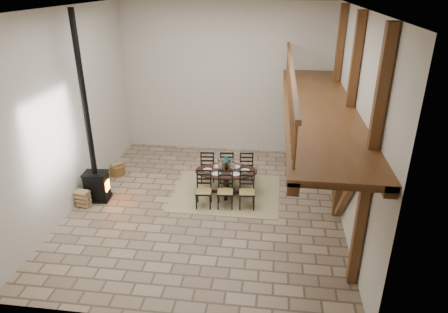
# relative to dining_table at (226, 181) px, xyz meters

# --- Properties ---
(ground) EXTENTS (8.00, 8.00, 0.00)m
(ground) POSITION_rel_dining_table_xyz_m (-0.43, -0.77, -0.38)
(ground) COLOR #9E8669
(ground) RESTS_ON ground
(room_shell) EXTENTS (7.02, 8.02, 5.01)m
(room_shell) POSITION_rel_dining_table_xyz_m (0.76, -0.77, 2.63)
(room_shell) COLOR beige
(room_shell) RESTS_ON ground
(rug) EXTENTS (3.00, 2.50, 0.02)m
(rug) POSITION_rel_dining_table_xyz_m (0.00, -0.00, -0.37)
(rug) COLOR tan
(rug) RESTS_ON ground
(dining_table) EXTENTS (1.82, 2.06, 1.11)m
(dining_table) POSITION_rel_dining_table_xyz_m (0.00, 0.00, 0.00)
(dining_table) COLOR black
(dining_table) RESTS_ON ground
(wood_stove) EXTENTS (0.67, 0.53, 5.00)m
(wood_stove) POSITION_rel_dining_table_xyz_m (-3.46, -0.81, 0.75)
(wood_stove) COLOR black
(wood_stove) RESTS_ON ground
(log_basket) EXTENTS (0.47, 0.47, 0.39)m
(log_basket) POSITION_rel_dining_table_xyz_m (-3.50, 0.74, -0.21)
(log_basket) COLOR brown
(log_basket) RESTS_ON ground
(log_stack) EXTENTS (0.39, 0.30, 0.49)m
(log_stack) POSITION_rel_dining_table_xyz_m (-3.68, -1.24, -0.14)
(log_stack) COLOR #9C7957
(log_stack) RESTS_ON ground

